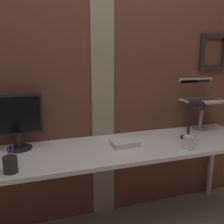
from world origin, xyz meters
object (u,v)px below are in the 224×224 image
object	(u,v)px
laptop	(198,94)
pen_cup	(10,164)
monitor	(17,118)
desk_lamp	(193,115)
coffee_mug	(189,142)

from	to	relation	value
laptop	pen_cup	size ratio (longest dim) A/B	2.06
monitor	desk_lamp	distance (m)	1.35
monitor	coffee_mug	distance (m)	1.27
laptop	coffee_mug	distance (m)	0.66
pen_cup	coffee_mug	bearing A→B (deg)	-0.01
monitor	pen_cup	distance (m)	0.43
desk_lamp	pen_cup	size ratio (longest dim) A/B	1.98
laptop	desk_lamp	size ratio (longest dim) A/B	1.04
pen_cup	coffee_mug	world-z (taller)	pen_cup
desk_lamp	coffee_mug	xyz separation A→B (m)	(-0.13, -0.15, -0.16)
monitor	coffee_mug	xyz separation A→B (m)	(1.20, -0.38, -0.19)
monitor	pen_cup	size ratio (longest dim) A/B	2.40
coffee_mug	monitor	bearing A→B (deg)	162.22
laptop	pen_cup	xyz separation A→B (m)	(-1.63, -0.45, -0.27)
monitor	coffee_mug	size ratio (longest dim) A/B	3.43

